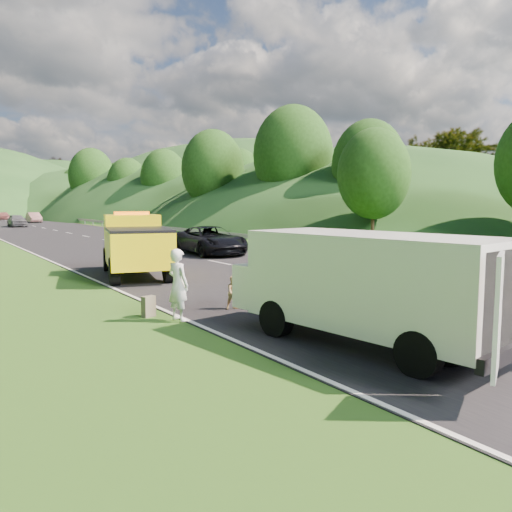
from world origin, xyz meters
TOP-DOWN VIEW (x-y plane):
  - ground at (0.00, 0.00)m, footprint 320.00×320.00m
  - road_surface at (3.00, 40.00)m, footprint 14.00×200.00m
  - guardrail at (10.30, 52.50)m, footprint 0.06×140.00m
  - tree_line_right at (23.00, 60.00)m, footprint 14.00×140.00m
  - tow_truck at (-2.15, 7.90)m, footprint 3.71×6.50m
  - white_van at (-1.75, -4.38)m, footprint 3.69×6.97m
  - woman at (-4.09, -0.22)m, footprint 0.64×0.77m
  - child at (-2.22, 0.12)m, footprint 0.50×0.41m
  - worker at (-0.92, -4.92)m, footprint 1.20×0.77m
  - suitcase at (-4.54, 0.65)m, footprint 0.39×0.29m
  - spare_tire at (-1.41, -6.14)m, footprint 0.58×0.58m
  - passing_suv at (4.64, 13.90)m, footprint 3.17×6.07m
  - dist_car_a at (0.90, 57.27)m, footprint 1.88×4.68m
  - dist_car_b at (5.32, 70.81)m, footprint 1.63×4.66m
  - dist_car_c at (3.42, 88.07)m, footprint 1.84×4.53m

SIDE VIEW (x-z plane):
  - ground at x=0.00m, z-range 0.00..0.00m
  - guardrail at x=10.30m, z-range -0.76..0.76m
  - tree_line_right at x=23.00m, z-range -7.00..7.00m
  - woman at x=-4.09m, z-range -0.92..0.92m
  - child at x=-2.22m, z-range -0.47..0.47m
  - worker at x=-0.92m, z-range -0.89..0.89m
  - spare_tire at x=-1.41m, z-range -0.10..0.10m
  - passing_suv at x=4.64m, z-range -0.82..0.82m
  - dist_car_a at x=0.90m, z-range -0.80..0.80m
  - dist_car_b at x=5.32m, z-range -0.77..0.77m
  - dist_car_c at x=3.42m, z-range -0.66..0.66m
  - road_surface at x=3.00m, z-range 0.00..0.02m
  - suitcase at x=-4.54m, z-range 0.00..0.56m
  - tow_truck at x=-2.15m, z-range -0.03..2.61m
  - white_van at x=-1.75m, z-range 0.15..2.53m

